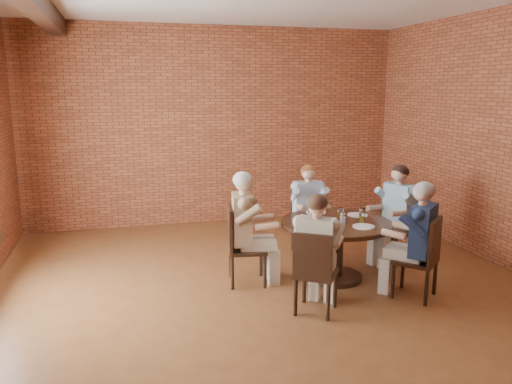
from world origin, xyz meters
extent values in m
plane|color=brown|center=(0.00, 0.00, 0.00)|extent=(7.00, 7.00, 0.00)
plane|color=brown|center=(0.00, 3.50, 1.70)|extent=(7.00, 0.00, 7.00)
cylinder|color=black|center=(0.90, 0.36, 0.03)|extent=(0.68, 0.68, 0.06)
cylinder|color=black|center=(0.90, 0.36, 0.35)|extent=(0.19, 0.19, 0.64)
cylinder|color=#382314|center=(0.90, 0.36, 0.72)|extent=(1.36, 1.36, 0.05)
cube|color=black|center=(1.94, 0.74, 0.43)|extent=(0.55, 0.55, 0.04)
cube|color=black|center=(2.13, 0.80, 0.70)|extent=(0.18, 0.42, 0.50)
cylinder|color=black|center=(1.70, 0.85, 0.21)|extent=(0.04, 0.04, 0.41)
cylinder|color=black|center=(1.83, 0.50, 0.21)|extent=(0.04, 0.04, 0.41)
cylinder|color=black|center=(2.06, 0.98, 0.21)|extent=(0.04, 0.04, 0.41)
cylinder|color=black|center=(2.18, 0.62, 0.21)|extent=(0.04, 0.04, 0.41)
cube|color=black|center=(0.93, 1.39, 0.43)|extent=(0.42, 0.42, 0.04)
cube|color=black|center=(0.93, 1.57, 0.68)|extent=(0.41, 0.05, 0.46)
cylinder|color=black|center=(0.75, 1.22, 0.21)|extent=(0.04, 0.04, 0.41)
cylinder|color=black|center=(1.10, 1.21, 0.21)|extent=(0.04, 0.04, 0.41)
cylinder|color=black|center=(0.76, 1.57, 0.21)|extent=(0.04, 0.04, 0.41)
cylinder|color=black|center=(1.11, 1.56, 0.21)|extent=(0.04, 0.04, 0.41)
cube|color=black|center=(-0.19, 0.53, 0.43)|extent=(0.52, 0.52, 0.04)
cube|color=black|center=(-0.40, 0.57, 0.71)|extent=(0.11, 0.45, 0.52)
cylinder|color=black|center=(-0.03, 0.31, 0.21)|extent=(0.04, 0.04, 0.41)
cylinder|color=black|center=(0.03, 0.70, 0.21)|extent=(0.04, 0.04, 0.41)
cylinder|color=black|center=(-0.42, 0.37, 0.21)|extent=(0.04, 0.04, 0.41)
cylinder|color=black|center=(-0.36, 0.76, 0.21)|extent=(0.04, 0.04, 0.41)
cube|color=black|center=(0.32, -0.45, 0.43)|extent=(0.57, 0.57, 0.04)
cube|color=black|center=(0.21, -0.60, 0.68)|extent=(0.35, 0.27, 0.47)
cylinder|color=black|center=(0.56, -0.41, 0.21)|extent=(0.04, 0.04, 0.41)
cylinder|color=black|center=(0.28, -0.20, 0.21)|extent=(0.04, 0.04, 0.41)
cylinder|color=black|center=(0.36, -0.69, 0.21)|extent=(0.04, 0.04, 0.41)
cylinder|color=black|center=(0.07, -0.49, 0.21)|extent=(0.04, 0.04, 0.41)
cube|color=black|center=(1.56, -0.37, 0.43)|extent=(0.61, 0.61, 0.04)
cube|color=black|center=(1.69, -0.52, 0.70)|extent=(0.35, 0.32, 0.50)
cylinder|color=black|center=(1.57, -0.11, 0.21)|extent=(0.04, 0.04, 0.41)
cylinder|color=black|center=(1.29, -0.36, 0.21)|extent=(0.04, 0.04, 0.41)
cylinder|color=black|center=(1.82, -0.39, 0.21)|extent=(0.04, 0.04, 0.41)
cylinder|color=black|center=(1.54, -0.64, 0.21)|extent=(0.04, 0.04, 0.41)
cylinder|color=white|center=(1.28, 0.55, 0.76)|extent=(0.26, 0.26, 0.01)
cylinder|color=white|center=(0.82, 0.83, 0.76)|extent=(0.26, 0.26, 0.01)
cylinder|color=white|center=(0.50, 0.34, 0.76)|extent=(0.26, 0.26, 0.01)
cylinder|color=white|center=(1.10, 0.04, 0.76)|extent=(0.26, 0.26, 0.01)
cylinder|color=white|center=(1.25, 0.37, 0.82)|extent=(0.07, 0.07, 0.14)
cylinder|color=white|center=(1.00, 0.47, 0.82)|extent=(0.07, 0.07, 0.14)
cylinder|color=white|center=(0.65, 0.58, 0.82)|extent=(0.07, 0.07, 0.14)
cylinder|color=white|center=(0.74, 0.49, 0.82)|extent=(0.07, 0.07, 0.14)
cylinder|color=white|center=(0.66, 0.29, 0.82)|extent=(0.07, 0.07, 0.14)
cylinder|color=white|center=(0.65, 0.09, 0.82)|extent=(0.07, 0.07, 0.14)
cylinder|color=white|center=(0.92, 0.24, 0.82)|extent=(0.07, 0.07, 0.14)
cylinder|color=white|center=(1.16, 0.19, 0.82)|extent=(0.07, 0.07, 0.14)
cube|color=black|center=(1.14, 0.05, 0.75)|extent=(0.12, 0.16, 0.01)
camera|label=1|loc=(-1.61, -5.11, 2.37)|focal=35.00mm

